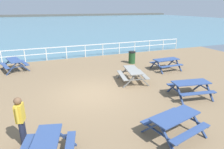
# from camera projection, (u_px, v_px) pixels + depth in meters

# --- Properties ---
(ground_plane) EXTENTS (30.00, 24.00, 0.20)m
(ground_plane) POSITION_uv_depth(u_px,v_px,m) (92.00, 95.00, 10.03)
(ground_plane) COLOR #846B4C
(sea_band) EXTENTS (142.00, 90.00, 0.01)m
(sea_band) POSITION_uv_depth(u_px,v_px,m) (42.00, 23.00, 56.36)
(sea_band) COLOR teal
(sea_band) RESTS_ON ground
(distant_shoreline) EXTENTS (142.00, 6.00, 1.80)m
(distant_shoreline) POSITION_uv_depth(u_px,v_px,m) (37.00, 16.00, 94.16)
(distant_shoreline) COLOR #4C4C47
(distant_shoreline) RESTS_ON ground
(seaward_railing) EXTENTS (23.07, 0.07, 1.08)m
(seaward_railing) POSITION_uv_depth(u_px,v_px,m) (66.00, 50.00, 16.56)
(seaward_railing) COLOR white
(seaward_railing) RESTS_ON ground
(picnic_table_near_left) EXTENTS (2.08, 1.86, 0.80)m
(picnic_table_near_left) POSITION_uv_depth(u_px,v_px,m) (175.00, 120.00, 6.58)
(picnic_table_near_left) COLOR #334C84
(picnic_table_near_left) RESTS_ON ground
(picnic_table_mid_centre) EXTENTS (1.96, 2.16, 0.80)m
(picnic_table_mid_centre) POSITION_uv_depth(u_px,v_px,m) (14.00, 62.00, 13.52)
(picnic_table_mid_centre) COLOR #334C84
(picnic_table_mid_centre) RESTS_ON ground
(picnic_table_far_left) EXTENTS (1.92, 2.13, 0.80)m
(picnic_table_far_left) POSITION_uv_depth(u_px,v_px,m) (45.00, 149.00, 5.24)
(picnic_table_far_left) COLOR #334C84
(picnic_table_far_left) RESTS_ON ground
(picnic_table_far_right) EXTENTS (2.03, 1.80, 0.80)m
(picnic_table_far_right) POSITION_uv_depth(u_px,v_px,m) (191.00, 86.00, 9.50)
(picnic_table_far_right) COLOR #334C84
(picnic_table_far_right) RESTS_ON ground
(picnic_table_seaward) EXTENTS (1.83, 2.05, 0.80)m
(picnic_table_seaward) POSITION_uv_depth(u_px,v_px,m) (133.00, 73.00, 11.39)
(picnic_table_seaward) COLOR gray
(picnic_table_seaward) RESTS_ON ground
(picnic_table_corner) EXTENTS (1.81, 1.56, 0.80)m
(picnic_table_corner) POSITION_uv_depth(u_px,v_px,m) (166.00, 62.00, 13.66)
(picnic_table_corner) COLOR #334C84
(picnic_table_corner) RESTS_ON ground
(visitor) EXTENTS (0.29, 0.52, 1.66)m
(visitor) POSITION_uv_depth(u_px,v_px,m) (21.00, 118.00, 6.02)
(visitor) COLOR #1E2338
(visitor) RESTS_ON ground
(litter_bin) EXTENTS (0.55, 0.55, 0.95)m
(litter_bin) POSITION_uv_depth(u_px,v_px,m) (132.00, 57.00, 15.28)
(litter_bin) COLOR #1E4723
(litter_bin) RESTS_ON ground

